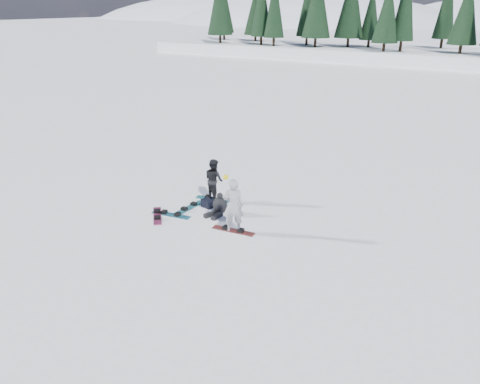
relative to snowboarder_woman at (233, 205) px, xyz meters
name	(u,v)px	position (x,y,z in m)	size (l,w,h in m)	color
ground	(262,247)	(1.36, -0.46, -0.95)	(420.00, 420.00, 0.00)	white
alpine_backdrop	(474,64)	(-10.36, 188.70, -14.92)	(412.50, 227.00, 53.20)	white
snowboarder_woman	(233,205)	(0.00, 0.00, 0.00)	(0.82, 0.74, 2.03)	#A2A1A6
snowboarder_man	(214,180)	(-2.08, 1.96, -0.12)	(0.80, 0.63, 1.65)	black
seated_rider	(219,206)	(-1.19, 0.96, -0.64)	(0.65, 0.99, 0.79)	black
gear_bag	(207,203)	(-1.89, 1.21, -0.80)	(0.45, 0.30, 0.30)	black
snowboard_woman	(233,231)	(0.00, 0.00, -0.93)	(1.50, 0.28, 0.03)	maroon
snowboard_man	(214,199)	(-2.08, 1.96, -0.93)	(1.50, 0.28, 0.03)	teal
snowboard_loose_b	(157,216)	(-2.97, -0.40, -0.93)	(1.50, 0.28, 0.03)	maroon
snowboard_loose_c	(171,215)	(-2.61, -0.07, -0.93)	(1.50, 0.28, 0.03)	teal
snowboard_loose_a	(189,208)	(-2.42, 0.76, -0.93)	(1.50, 0.28, 0.03)	teal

